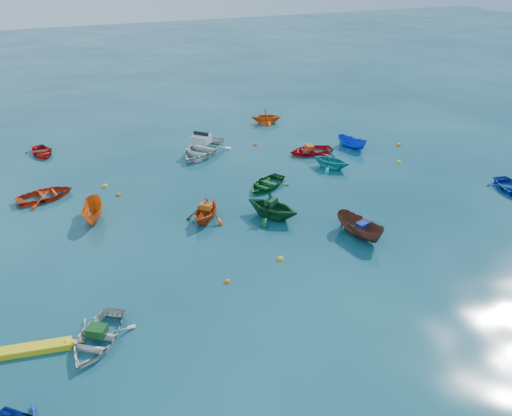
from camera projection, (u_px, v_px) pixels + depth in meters
name	position (u px, v px, depth m)	size (l,w,h in m)	color
ground	(292.00, 261.00, 24.29)	(160.00, 160.00, 0.00)	#093343
dinghy_white_near	(98.00, 342.00, 19.41)	(2.33, 3.26, 0.68)	beige
sampan_brown_mid	(359.00, 236.00, 26.33)	(1.15, 3.05, 1.18)	brown
dinghy_orange_w	(206.00, 220.00, 27.82)	(2.27, 2.63, 1.39)	#BF4512
dinghy_green_e	(266.00, 187.00, 31.47)	(2.18, 3.05, 0.63)	#14571B
dinghy_cyan_se	(331.00, 168.00, 34.08)	(2.23, 2.59, 1.36)	teal
dinghy_red_nw	(46.00, 198.00, 30.11)	(2.36, 3.30, 0.68)	red
sampan_orange_n	(95.00, 219.00, 27.92)	(1.06, 2.82, 1.09)	orange
dinghy_green_n	(272.00, 217.00, 28.08)	(2.69, 3.12, 1.64)	#114B23
dinghy_red_ne	(310.00, 153.00, 36.37)	(2.30, 3.21, 0.67)	red
sampan_blue_far	(352.00, 148.00, 37.37)	(0.93, 2.46, 0.95)	blue
dinghy_red_far	(42.00, 154.00, 36.19)	(1.99, 2.78, 0.58)	red
dinghy_orange_far	(267.00, 123.00, 42.32)	(2.18, 2.53, 1.33)	orange
kayak_yellow	(33.00, 351.00, 18.99)	(0.51, 3.54, 0.35)	yellow
motorboat_white	(202.00, 154.00, 36.34)	(3.33, 4.65, 1.57)	silver
tarp_green_a	(97.00, 331.00, 19.25)	(0.73, 0.55, 0.35)	#134D1B
tarp_blue_a	(362.00, 225.00, 25.87)	(0.61, 0.47, 0.30)	navy
tarp_orange_a	(206.00, 206.00, 27.45)	(0.64, 0.49, 0.31)	#D25B15
tarp_green_b	(271.00, 201.00, 27.65)	(0.67, 0.51, 0.33)	#114520
tarp_orange_b	(309.00, 147.00, 36.11)	(0.68, 0.51, 0.33)	#DC4C16
buoy_or_a	(227.00, 282.00, 22.81)	(0.30, 0.30, 0.30)	orange
buoy_ye_a	(280.00, 260.00, 24.39)	(0.34, 0.34, 0.34)	gold
buoy_ye_b	(92.00, 207.00, 29.10)	(0.30, 0.30, 0.30)	gold
buoy_or_c	(119.00, 195.00, 30.46)	(0.32, 0.32, 0.32)	#CF600B
buoy_ye_c	(284.00, 211.00, 28.69)	(0.37, 0.37, 0.37)	yellow
buoy_or_d	(398.00, 146.00, 37.73)	(0.39, 0.39, 0.39)	orange
buoy_ye_d	(105.00, 187.00, 31.50)	(0.38, 0.38, 0.38)	yellow
buoy_or_e	(255.00, 145.00, 37.79)	(0.33, 0.33, 0.33)	#F2530D
buoy_ye_e	(399.00, 162.00, 34.93)	(0.31, 0.31, 0.31)	yellow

